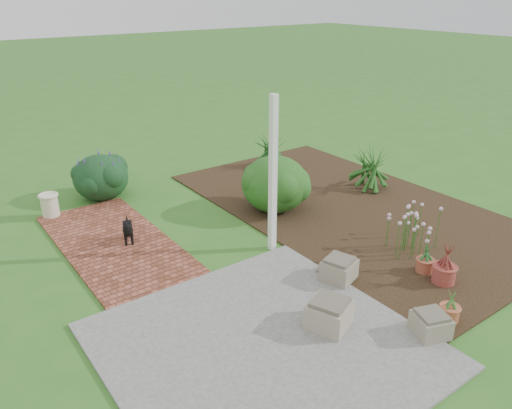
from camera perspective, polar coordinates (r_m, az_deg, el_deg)
ground at (r=7.89m, az=0.54°, el=-5.95°), size 80.00×80.00×0.00m
concrete_patio at (r=6.10m, az=0.94°, el=-15.79°), size 3.50×3.50×0.04m
brick_path at (r=8.57m, az=-15.83°, el=-4.25°), size 1.60×3.50×0.04m
garden_bed at (r=9.73m, az=10.65°, el=-0.31°), size 4.00×7.00×0.03m
veranda_post at (r=7.60m, az=1.95°, el=3.25°), size 0.10×0.10×2.50m
stone_trough_near at (r=6.51m, az=19.32°, el=-12.86°), size 0.49×0.49×0.26m
stone_trough_mid at (r=6.34m, az=8.35°, el=-12.36°), size 0.62×0.62×0.32m
stone_trough_far at (r=7.28m, az=9.45°, el=-7.38°), size 0.54×0.54×0.28m
black_dog at (r=8.36m, az=-14.45°, el=-2.70°), size 0.27×0.48×0.43m
cream_ceramic_urn at (r=9.83m, az=-22.50°, el=-0.08°), size 0.34×0.34×0.41m
evergreen_shrub at (r=9.27m, az=2.19°, el=2.52°), size 1.34×1.34×1.06m
agapanthus_clump_back at (r=10.52m, az=12.91°, el=4.41°), size 1.19×1.19×1.02m
agapanthus_clump_front at (r=11.61m, az=1.61°, el=6.49°), size 1.15×1.15×0.89m
pink_flower_patch at (r=8.24m, az=17.85°, el=-2.78°), size 1.22×1.22×0.72m
terracotta_pot_bronze at (r=7.62m, az=20.69°, el=-7.44°), size 0.33×0.33×0.26m
terracotta_pot_small_left at (r=7.80m, az=18.73°, el=-6.58°), size 0.33×0.33×0.21m
terracotta_pot_small_right at (r=6.85m, az=21.20°, el=-11.52°), size 0.25×0.25×0.20m
purple_flowering_bush at (r=10.34m, az=-17.34°, el=3.09°), size 1.39×1.39×0.91m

